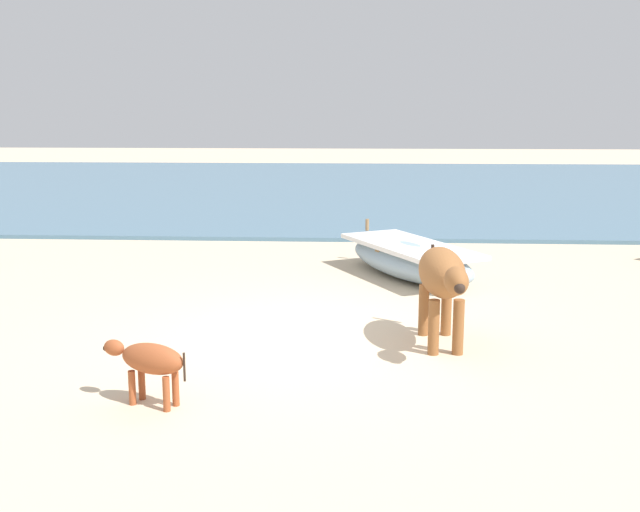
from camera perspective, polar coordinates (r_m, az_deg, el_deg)
ground at (r=8.74m, az=-0.94°, el=-6.17°), size 80.00×80.00×0.00m
sea_water at (r=24.71m, az=1.73°, el=5.25°), size 60.00×20.00×0.08m
fishing_boat_3 at (r=11.79m, az=6.81°, el=-0.22°), size 2.38×3.16×0.73m
cow_adult_brown at (r=8.33m, az=9.28°, el=-1.59°), size 0.57×1.69×1.09m
calf_far_rust at (r=6.88m, az=-12.79°, el=-7.75°), size 0.85×0.48×0.57m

